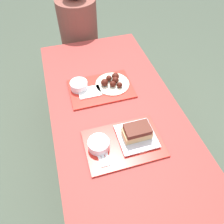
{
  "coord_description": "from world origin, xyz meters",
  "views": [
    {
      "loc": [
        -0.27,
        -0.82,
        1.78
      ],
      "look_at": [
        -0.04,
        -0.0,
        0.79
      ],
      "focal_mm": 35.0,
      "sensor_mm": 36.0,
      "label": 1
    }
  ],
  "objects_px": {
    "tray_far": "(101,89)",
    "person_seated_across": "(78,25)",
    "bowl_coleslaw_far": "(79,85)",
    "tray_near": "(124,144)",
    "wings_plate_far": "(112,82)",
    "brisket_sandwich_plate": "(137,134)",
    "bowl_coleslaw_near": "(99,144)"
  },
  "relations": [
    {
      "from": "bowl_coleslaw_near",
      "to": "wings_plate_far",
      "type": "distance_m",
      "value": 0.51
    },
    {
      "from": "tray_far",
      "to": "bowl_coleslaw_far",
      "type": "bearing_deg",
      "value": 164.93
    },
    {
      "from": "tray_far",
      "to": "bowl_coleslaw_near",
      "type": "relative_size",
      "value": 3.7
    },
    {
      "from": "tray_near",
      "to": "tray_far",
      "type": "bearing_deg",
      "value": 91.45
    },
    {
      "from": "wings_plate_far",
      "to": "bowl_coleslaw_far",
      "type": "bearing_deg",
      "value": 174.62
    },
    {
      "from": "bowl_coleslaw_far",
      "to": "person_seated_across",
      "type": "distance_m",
      "value": 0.82
    },
    {
      "from": "tray_far",
      "to": "person_seated_across",
      "type": "relative_size",
      "value": 0.58
    },
    {
      "from": "bowl_coleslaw_near",
      "to": "bowl_coleslaw_far",
      "type": "xyz_separation_m",
      "value": [
        -0.02,
        0.48,
        0.0
      ]
    },
    {
      "from": "bowl_coleslaw_far",
      "to": "wings_plate_far",
      "type": "bearing_deg",
      "value": -5.38
    },
    {
      "from": "tray_far",
      "to": "bowl_coleslaw_far",
      "type": "height_order",
      "value": "bowl_coleslaw_far"
    },
    {
      "from": "bowl_coleslaw_near",
      "to": "tray_far",
      "type": "bearing_deg",
      "value": 74.37
    },
    {
      "from": "person_seated_across",
      "to": "wings_plate_far",
      "type": "bearing_deg",
      "value": -84.22
    },
    {
      "from": "brisket_sandwich_plate",
      "to": "bowl_coleslaw_far",
      "type": "relative_size",
      "value": 1.79
    },
    {
      "from": "bowl_coleslaw_far",
      "to": "bowl_coleslaw_near",
      "type": "bearing_deg",
      "value": -88.14
    },
    {
      "from": "wings_plate_far",
      "to": "tray_near",
      "type": "bearing_deg",
      "value": -98.82
    },
    {
      "from": "bowl_coleslaw_near",
      "to": "tray_near",
      "type": "bearing_deg",
      "value": -5.36
    },
    {
      "from": "bowl_coleslaw_near",
      "to": "bowl_coleslaw_far",
      "type": "height_order",
      "value": "same"
    },
    {
      "from": "bowl_coleslaw_near",
      "to": "bowl_coleslaw_far",
      "type": "relative_size",
      "value": 1.0
    },
    {
      "from": "tray_near",
      "to": "brisket_sandwich_plate",
      "type": "bearing_deg",
      "value": 10.94
    },
    {
      "from": "tray_near",
      "to": "bowl_coleslaw_near",
      "type": "bearing_deg",
      "value": 174.64
    },
    {
      "from": "bowl_coleslaw_far",
      "to": "brisket_sandwich_plate",
      "type": "bearing_deg",
      "value": -64.34
    },
    {
      "from": "bowl_coleslaw_far",
      "to": "wings_plate_far",
      "type": "height_order",
      "value": "wings_plate_far"
    },
    {
      "from": "tray_far",
      "to": "person_seated_across",
      "type": "xyz_separation_m",
      "value": [
        0.0,
        0.84,
        0.03
      ]
    },
    {
      "from": "bowl_coleslaw_near",
      "to": "brisket_sandwich_plate",
      "type": "relative_size",
      "value": 0.56
    },
    {
      "from": "tray_near",
      "to": "person_seated_across",
      "type": "distance_m",
      "value": 1.3
    },
    {
      "from": "tray_far",
      "to": "bowl_coleslaw_near",
      "type": "distance_m",
      "value": 0.47
    },
    {
      "from": "bowl_coleslaw_near",
      "to": "wings_plate_far",
      "type": "bearing_deg",
      "value": 65.56
    },
    {
      "from": "brisket_sandwich_plate",
      "to": "person_seated_across",
      "type": "distance_m",
      "value": 1.29
    },
    {
      "from": "tray_near",
      "to": "wings_plate_far",
      "type": "relative_size",
      "value": 1.84
    },
    {
      "from": "brisket_sandwich_plate",
      "to": "bowl_coleslaw_far",
      "type": "height_order",
      "value": "brisket_sandwich_plate"
    },
    {
      "from": "person_seated_across",
      "to": "tray_far",
      "type": "bearing_deg",
      "value": -90.14
    },
    {
      "from": "bowl_coleslaw_near",
      "to": "brisket_sandwich_plate",
      "type": "xyz_separation_m",
      "value": [
        0.22,
        0.0,
        0.01
      ]
    }
  ]
}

